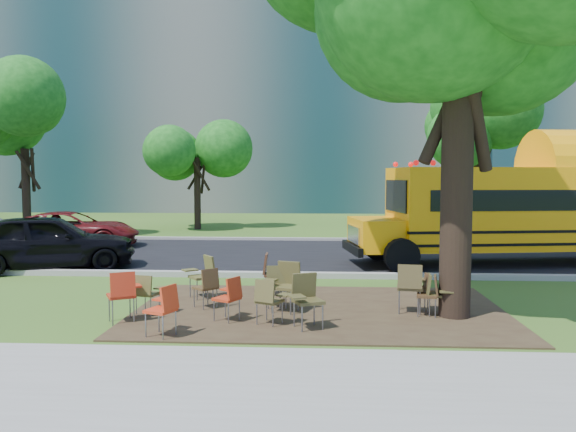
# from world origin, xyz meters

# --- Properties ---
(ground) EXTENTS (160.00, 160.00, 0.00)m
(ground) POSITION_xyz_m (0.00, 0.00, 0.00)
(ground) COLOR #2E541A
(ground) RESTS_ON ground
(sidewalk) EXTENTS (60.00, 4.00, 0.04)m
(sidewalk) POSITION_xyz_m (0.00, -5.00, 0.02)
(sidewalk) COLOR gray
(sidewalk) RESTS_ON ground
(dirt_patch) EXTENTS (7.00, 4.50, 0.03)m
(dirt_patch) POSITION_xyz_m (1.00, -0.50, 0.01)
(dirt_patch) COLOR #382819
(dirt_patch) RESTS_ON ground
(asphalt_road) EXTENTS (80.00, 8.00, 0.04)m
(asphalt_road) POSITION_xyz_m (0.00, 7.00, 0.02)
(asphalt_road) COLOR black
(asphalt_road) RESTS_ON ground
(kerb_near) EXTENTS (80.00, 0.25, 0.14)m
(kerb_near) POSITION_xyz_m (0.00, 3.00, 0.07)
(kerb_near) COLOR gray
(kerb_near) RESTS_ON ground
(kerb_far) EXTENTS (80.00, 0.25, 0.14)m
(kerb_far) POSITION_xyz_m (0.00, 11.10, 0.07)
(kerb_far) COLOR gray
(kerb_far) RESTS_ON ground
(building_main) EXTENTS (38.00, 16.00, 22.00)m
(building_main) POSITION_xyz_m (-8.00, 36.00, 11.00)
(building_main) COLOR slate
(building_main) RESTS_ON ground
(bg_tree_0) EXTENTS (5.20, 5.20, 7.18)m
(bg_tree_0) POSITION_xyz_m (-12.00, 13.00, 4.57)
(bg_tree_0) COLOR black
(bg_tree_0) RESTS_ON ground
(bg_tree_2) EXTENTS (4.80, 4.80, 6.62)m
(bg_tree_2) POSITION_xyz_m (-5.00, 16.00, 4.21)
(bg_tree_2) COLOR black
(bg_tree_2) RESTS_ON ground
(bg_tree_3) EXTENTS (5.60, 5.60, 7.84)m
(bg_tree_3) POSITION_xyz_m (8.00, 14.00, 5.03)
(bg_tree_3) COLOR black
(bg_tree_3) RESTS_ON ground
(school_bus) EXTENTS (11.76, 4.22, 2.82)m
(school_bus) POSITION_xyz_m (8.17, 5.72, 1.63)
(school_bus) COLOR #FFA008
(school_bus) RESTS_ON ground
(chair_0) EXTENTS (0.62, 0.75, 0.92)m
(chair_0) POSITION_xyz_m (-2.43, -1.60, 0.57)
(chair_0) COLOR #B32A13
(chair_0) RESTS_ON ground
(chair_1) EXTENTS (0.58, 0.45, 0.77)m
(chair_1) POSITION_xyz_m (-2.16, -1.07, 0.47)
(chair_1) COLOR brown
(chair_1) RESTS_ON ground
(chair_2) EXTENTS (0.53, 0.68, 0.81)m
(chair_2) POSITION_xyz_m (-0.57, -1.44, 0.50)
(chair_2) COLOR #B93113
(chair_2) RESTS_ON ground
(chair_3) EXTENTS (0.76, 0.60, 0.96)m
(chair_3) POSITION_xyz_m (0.35, -0.68, 0.59)
(chair_3) COLOR brown
(chair_3) RESTS_ON ground
(chair_4) EXTENTS (0.67, 0.53, 0.82)m
(chair_4) POSITION_xyz_m (0.15, -1.67, 0.51)
(chair_4) COLOR #4E4622
(chair_4) RESTS_ON ground
(chair_5) EXTENTS (0.64, 0.74, 0.94)m
(chair_5) POSITION_xyz_m (0.77, -1.82, 0.58)
(chair_5) COLOR #4A4320
(chair_5) RESTS_ON ground
(chair_6) EXTENTS (0.46, 0.58, 0.78)m
(chair_6) POSITION_xyz_m (3.01, -0.87, 0.48)
(chair_6) COLOR #3F2A16
(chair_6) RESTS_ON ground
(chair_7) EXTENTS (0.50, 0.51, 0.77)m
(chair_7) POSITION_xyz_m (3.10, -0.74, 0.48)
(chair_7) COLOR #472C19
(chair_7) RESTS_ON ground
(chair_8) EXTENTS (0.55, 0.69, 0.81)m
(chair_8) POSITION_xyz_m (-1.16, -0.49, 0.50)
(chair_8) COLOR #50381C
(chair_8) RESTS_ON ground
(chair_9) EXTENTS (0.77, 0.61, 0.91)m
(chair_9) POSITION_xyz_m (-1.44, 0.42, 0.56)
(chair_9) COLOR brown
(chair_9) RESTS_ON ground
(chair_10) EXTENTS (0.56, 0.60, 0.93)m
(chair_10) POSITION_xyz_m (-0.02, 0.69, 0.57)
(chair_10) COLOR #4B2C1A
(chair_10) RESTS_ON ground
(chair_11) EXTENTS (0.59, 0.60, 0.87)m
(chair_11) POSITION_xyz_m (0.20, -0.40, 0.54)
(chair_11) COLOR #4A4420
(chair_11) RESTS_ON ground
(chair_12) EXTENTS (0.46, 0.53, 0.78)m
(chair_12) POSITION_xyz_m (3.11, -0.84, 0.48)
(chair_12) COLOR #4B4620
(chair_12) RESTS_ON ground
(chair_13) EXTENTS (0.68, 0.56, 0.96)m
(chair_13) POSITION_xyz_m (2.70, -0.70, 0.59)
(chair_13) COLOR #473C1E
(chair_13) RESTS_ON ground
(chair_14) EXTENTS (0.54, 0.68, 0.86)m
(chair_14) POSITION_xyz_m (-1.46, -2.44, 0.53)
(chair_14) COLOR red
(chair_14) RESTS_ON ground
(black_car) EXTENTS (4.96, 3.38, 1.57)m
(black_car) POSITION_xyz_m (-6.47, 3.80, 0.78)
(black_car) COLOR black
(black_car) RESTS_ON ground
(bg_car_red) EXTENTS (5.03, 2.90, 1.32)m
(bg_car_red) POSITION_xyz_m (-7.94, 8.50, 0.66)
(bg_car_red) COLOR #590F10
(bg_car_red) RESTS_ON ground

